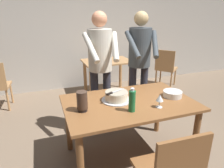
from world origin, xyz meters
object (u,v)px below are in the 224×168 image
object	(u,v)px
water_bottle	(132,101)
plate_stack	(173,94)
background_chair_0	(166,67)
person_cutting_cake	(100,61)
person_standing_beside	(140,58)
wine_glass_near	(160,98)
hurricane_lamp	(82,101)
main_dining_table	(129,110)
cake_on_platter	(116,96)
cake_knife	(112,93)
background_table	(107,68)

from	to	relation	value
water_bottle	plate_stack	bearing A→B (deg)	16.08
water_bottle	background_chair_0	distance (m)	2.99
person_cutting_cake	person_standing_beside	bearing A→B (deg)	2.85
wine_glass_near	hurricane_lamp	world-z (taller)	hurricane_lamp
plate_stack	background_chair_0	bearing A→B (deg)	57.40
main_dining_table	cake_on_platter	bearing A→B (deg)	149.57
person_standing_beside	water_bottle	bearing A→B (deg)	-120.58
plate_stack	cake_knife	bearing A→B (deg)	173.15
person_standing_beside	hurricane_lamp	bearing A→B (deg)	-143.47
wine_glass_near	hurricane_lamp	bearing A→B (deg)	166.20
wine_glass_near	water_bottle	size ratio (longest dim) A/B	0.58
main_dining_table	background_chair_0	bearing A→B (deg)	47.30
hurricane_lamp	person_cutting_cake	size ratio (longest dim) A/B	0.12
cake_on_platter	hurricane_lamp	xyz separation A→B (m)	(-0.42, -0.12, 0.06)
cake_on_platter	wine_glass_near	distance (m)	0.48
wine_glass_near	person_standing_beside	bearing A→B (deg)	75.94
main_dining_table	plate_stack	size ratio (longest dim) A/B	6.61
cake_on_platter	water_bottle	world-z (taller)	water_bottle
cake_on_platter	water_bottle	size ratio (longest dim) A/B	1.36
cake_on_platter	wine_glass_near	world-z (taller)	wine_glass_near
water_bottle	person_cutting_cake	bearing A→B (deg)	93.75
water_bottle	wine_glass_near	bearing A→B (deg)	-3.45
background_table	person_cutting_cake	bearing A→B (deg)	-111.63
main_dining_table	hurricane_lamp	bearing A→B (deg)	-174.75
person_standing_beside	cake_on_platter	bearing A→B (deg)	-133.61
main_dining_table	person_cutting_cake	xyz separation A→B (m)	(-0.13, 0.67, 0.44)
background_chair_0	person_standing_beside	bearing A→B (deg)	-136.53
hurricane_lamp	cake_on_platter	bearing A→B (deg)	16.49
plate_stack	background_table	distance (m)	2.13
main_dining_table	plate_stack	world-z (taller)	plate_stack
cake_knife	person_standing_beside	size ratio (longest dim) A/B	0.15
cake_on_platter	person_cutting_cake	world-z (taller)	person_cutting_cake
wine_glass_near	hurricane_lamp	size ratio (longest dim) A/B	0.69
main_dining_table	wine_glass_near	xyz separation A→B (m)	(0.24, -0.24, 0.22)
plate_stack	wine_glass_near	world-z (taller)	wine_glass_near
cake_on_platter	hurricane_lamp	size ratio (longest dim) A/B	1.62
water_bottle	background_table	bearing A→B (deg)	77.79
main_dining_table	background_chair_0	distance (m)	2.76
water_bottle	person_cutting_cake	distance (m)	0.92
main_dining_table	water_bottle	size ratio (longest dim) A/B	5.81
person_standing_beside	wine_glass_near	bearing A→B (deg)	-104.06
person_standing_beside	background_chair_0	distance (m)	2.00
main_dining_table	background_table	size ratio (longest dim) A/B	1.45
background_table	main_dining_table	bearing A→B (deg)	-101.57
cake_on_platter	hurricane_lamp	distance (m)	0.44
cake_on_platter	hurricane_lamp	bearing A→B (deg)	-163.51
person_cutting_cake	cake_on_platter	bearing A→B (deg)	-89.44
wine_glass_near	person_standing_beside	world-z (taller)	person_standing_beside
main_dining_table	cake_on_platter	xyz separation A→B (m)	(-0.13, 0.07, 0.16)
cake_knife	person_standing_beside	distance (m)	0.96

